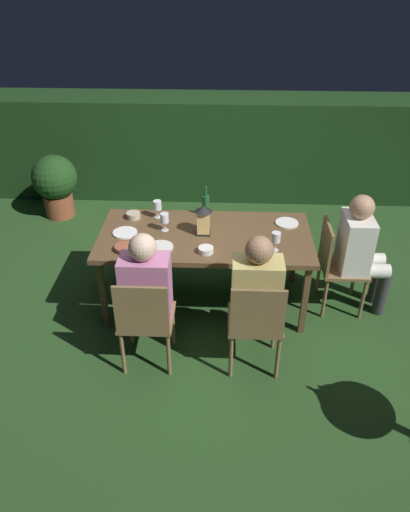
% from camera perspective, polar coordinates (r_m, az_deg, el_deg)
% --- Properties ---
extents(ground_plane, '(16.00, 16.00, 0.00)m').
position_cam_1_polar(ground_plane, '(4.65, 0.00, -5.39)').
color(ground_plane, '#26471E').
extents(dining_table, '(1.88, 0.91, 0.74)m').
position_cam_1_polar(dining_table, '(4.26, 0.00, 1.92)').
color(dining_table, brown).
rests_on(dining_table, ground).
extents(chair_head_far, '(0.40, 0.42, 0.87)m').
position_cam_1_polar(chair_head_far, '(4.49, 15.32, -0.73)').
color(chair_head_far, brown).
rests_on(chair_head_far, ground).
extents(person_in_cream, '(0.48, 0.38, 1.15)m').
position_cam_1_polar(person_in_cream, '(4.46, 18.04, 0.85)').
color(person_in_cream, white).
rests_on(person_in_cream, ground).
extents(chair_side_left_b, '(0.42, 0.40, 0.87)m').
position_cam_1_polar(chair_side_left_b, '(3.70, 6.03, -7.75)').
color(chair_side_left_b, brown).
rests_on(chair_side_left_b, ground).
extents(person_in_mustard, '(0.38, 0.47, 1.15)m').
position_cam_1_polar(person_in_mustard, '(3.75, 6.03, -4.05)').
color(person_in_mustard, tan).
rests_on(person_in_mustard, ground).
extents(chair_side_left_a, '(0.42, 0.40, 0.87)m').
position_cam_1_polar(chair_side_left_a, '(3.73, -7.11, -7.37)').
color(chair_side_left_a, brown).
rests_on(chair_side_left_a, ground).
extents(person_in_pink, '(0.38, 0.47, 1.15)m').
position_cam_1_polar(person_in_pink, '(3.79, -6.83, -3.71)').
color(person_in_pink, '#C675A3').
rests_on(person_in_pink, ground).
extents(lantern_centerpiece, '(0.15, 0.15, 0.27)m').
position_cam_1_polar(lantern_centerpiece, '(4.19, -0.17, 4.48)').
color(lantern_centerpiece, black).
rests_on(lantern_centerpiece, dining_table).
extents(green_bottle_on_table, '(0.07, 0.07, 0.29)m').
position_cam_1_polar(green_bottle_on_table, '(4.51, 0.08, 6.12)').
color(green_bottle_on_table, '#195128').
rests_on(green_bottle_on_table, dining_table).
extents(wine_glass_a, '(0.08, 0.08, 0.17)m').
position_cam_1_polar(wine_glass_a, '(4.49, -5.67, 5.92)').
color(wine_glass_a, silver).
rests_on(wine_glass_a, dining_table).
extents(wine_glass_b, '(0.08, 0.08, 0.17)m').
position_cam_1_polar(wine_glass_b, '(4.26, -4.82, 4.42)').
color(wine_glass_b, silver).
rests_on(wine_glass_b, dining_table).
extents(wine_glass_c, '(0.08, 0.08, 0.17)m').
position_cam_1_polar(wine_glass_c, '(4.00, 8.41, 2.11)').
color(wine_glass_c, silver).
rests_on(wine_glass_c, dining_table).
extents(plate_a, '(0.22, 0.22, 0.01)m').
position_cam_1_polar(plate_a, '(4.31, -9.47, 2.74)').
color(plate_a, white).
rests_on(plate_a, dining_table).
extents(plate_b, '(0.21, 0.21, 0.01)m').
position_cam_1_polar(plate_b, '(4.47, 9.69, 3.88)').
color(plate_b, white).
rests_on(plate_b, dining_table).
extents(plate_c, '(0.22, 0.22, 0.01)m').
position_cam_1_polar(plate_c, '(4.06, -5.31, 1.06)').
color(plate_c, silver).
rests_on(plate_c, dining_table).
extents(bowl_olives, '(0.13, 0.13, 0.05)m').
position_cam_1_polar(bowl_olives, '(4.54, -8.50, 4.81)').
color(bowl_olives, '#BCAD8E').
rests_on(bowl_olives, dining_table).
extents(bowl_bread, '(0.16, 0.16, 0.04)m').
position_cam_1_polar(bowl_bread, '(4.06, -9.52, 0.97)').
color(bowl_bread, '#9E5138').
rests_on(bowl_bread, dining_table).
extents(bowl_salad, '(0.13, 0.13, 0.05)m').
position_cam_1_polar(bowl_salad, '(3.97, 0.11, 0.75)').
color(bowl_salad, silver).
rests_on(bowl_salad, dining_table).
extents(hedge_backdrop, '(6.37, 0.70, 1.30)m').
position_cam_1_polar(hedge_backdrop, '(6.53, 0.96, 12.84)').
color(hedge_backdrop, '#193816').
rests_on(hedge_backdrop, ground).
extents(potted_plant_by_hedge, '(0.55, 0.55, 0.79)m').
position_cam_1_polar(potted_plant_by_hedge, '(6.23, -17.33, 8.33)').
color(potted_plant_by_hedge, brown).
rests_on(potted_plant_by_hedge, ground).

